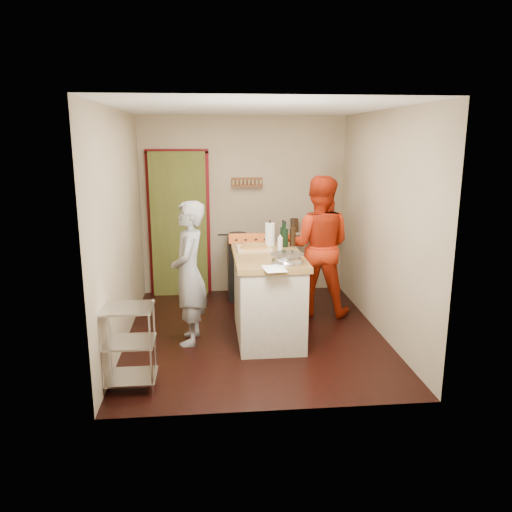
# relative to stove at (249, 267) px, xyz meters

# --- Properties ---
(floor) EXTENTS (3.50, 3.50, 0.00)m
(floor) POSITION_rel_stove_xyz_m (-0.05, -1.42, -0.45)
(floor) COLOR black
(floor) RESTS_ON ground
(back_wall) EXTENTS (3.00, 0.44, 2.60)m
(back_wall) POSITION_rel_stove_xyz_m (-0.69, 0.36, 0.68)
(back_wall) COLOR tan
(back_wall) RESTS_ON ground
(left_wall) EXTENTS (0.04, 3.50, 2.60)m
(left_wall) POSITION_rel_stove_xyz_m (-1.55, -1.42, 0.85)
(left_wall) COLOR tan
(left_wall) RESTS_ON ground
(right_wall) EXTENTS (0.04, 3.50, 2.60)m
(right_wall) POSITION_rel_stove_xyz_m (1.45, -1.42, 0.85)
(right_wall) COLOR tan
(right_wall) RESTS_ON ground
(ceiling) EXTENTS (3.00, 3.50, 0.02)m
(ceiling) POSITION_rel_stove_xyz_m (-0.05, -1.42, 2.16)
(ceiling) COLOR white
(ceiling) RESTS_ON back_wall
(stove) EXTENTS (0.60, 0.63, 1.00)m
(stove) POSITION_rel_stove_xyz_m (0.00, 0.00, 0.00)
(stove) COLOR black
(stove) RESTS_ON ground
(wire_shelving) EXTENTS (0.48, 0.40, 0.80)m
(wire_shelving) POSITION_rel_stove_xyz_m (-1.33, -2.62, -0.01)
(wire_shelving) COLOR silver
(wire_shelving) RESTS_ON ground
(island) EXTENTS (0.78, 1.47, 1.30)m
(island) POSITION_rel_stove_xyz_m (0.10, -1.52, 0.07)
(island) COLOR beige
(island) RESTS_ON ground
(person_stripe) EXTENTS (0.43, 0.62, 1.62)m
(person_stripe) POSITION_rel_stove_xyz_m (-0.80, -1.60, 0.36)
(person_stripe) COLOR #AEAFB3
(person_stripe) RESTS_ON ground
(person_red) EXTENTS (1.04, 0.91, 1.82)m
(person_red) POSITION_rel_stove_xyz_m (0.85, -0.76, 0.46)
(person_red) COLOR #B2260B
(person_red) RESTS_ON ground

